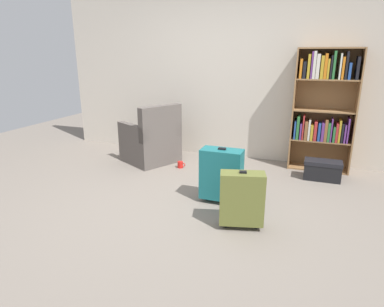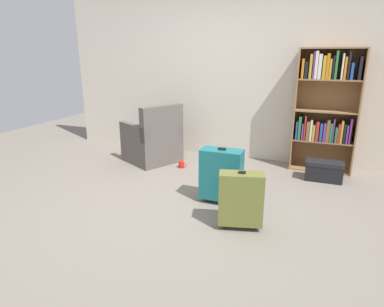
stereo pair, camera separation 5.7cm
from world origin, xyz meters
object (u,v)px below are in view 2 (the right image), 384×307
object	(u,v)px
suitcase_olive	(241,199)
armchair	(153,142)
bookshelf	(326,106)
suitcase_teal	(221,174)
storage_box	(324,170)
mug	(182,165)

from	to	relation	value
suitcase_olive	armchair	bearing A→B (deg)	138.47
armchair	suitcase_olive	bearing A→B (deg)	-41.53
bookshelf	suitcase_teal	bearing A→B (deg)	-122.66
armchair	suitcase_olive	world-z (taller)	armchair
bookshelf	suitcase_olive	size ratio (longest dim) A/B	2.93
bookshelf	suitcase_olive	xyz separation A→B (m)	(-0.68, -2.08, -0.62)
armchair	suitcase_teal	bearing A→B (deg)	-36.74
storage_box	suitcase_olive	size ratio (longest dim) A/B	0.82
storage_box	mug	bearing A→B (deg)	-173.63
bookshelf	mug	bearing A→B (deg)	-160.40
suitcase_olive	storage_box	bearing A→B (deg)	65.24
armchair	mug	bearing A→B (deg)	-13.38
mug	suitcase_olive	xyz separation A→B (m)	(1.20, -1.40, 0.25)
suitcase_teal	suitcase_olive	distance (m)	0.59
mug	suitcase_teal	size ratio (longest dim) A/B	0.19
armchair	storage_box	xyz separation A→B (m)	(2.48, 0.09, -0.18)
suitcase_teal	suitcase_olive	bearing A→B (deg)	-55.70
suitcase_teal	mug	bearing A→B (deg)	133.47
mug	suitcase_teal	world-z (taller)	suitcase_teal
storage_box	suitcase_teal	distance (m)	1.58
armchair	mug	world-z (taller)	armchair
bookshelf	suitcase_olive	distance (m)	2.27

